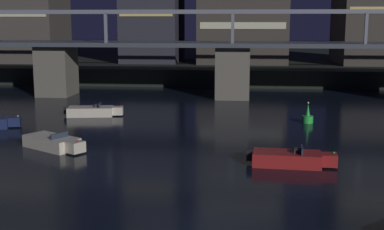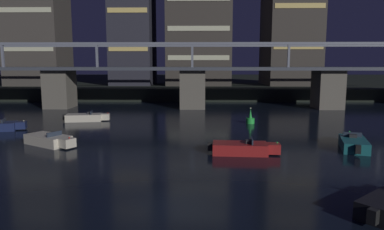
# 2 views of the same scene
# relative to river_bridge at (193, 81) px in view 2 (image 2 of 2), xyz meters

# --- Properties ---
(ground_plane) EXTENTS (400.00, 400.00, 0.00)m
(ground_plane) POSITION_rel_river_bridge_xyz_m (-0.00, -36.48, -4.02)
(ground_plane) COLOR black
(far_riverbank) EXTENTS (240.00, 80.00, 2.20)m
(far_riverbank) POSITION_rel_river_bridge_xyz_m (-0.00, 48.01, -2.92)
(far_riverbank) COLOR black
(far_riverbank) RESTS_ON ground
(river_bridge) EXTENTS (84.76, 6.40, 9.38)m
(river_bridge) POSITION_rel_river_bridge_xyz_m (0.00, 0.00, 0.00)
(river_bridge) COLOR #605B51
(river_bridge) RESTS_ON ground
(tower_central) EXTENTS (12.59, 12.54, 27.52)m
(tower_central) POSITION_rel_river_bridge_xyz_m (0.81, 21.65, 11.78)
(tower_central) COLOR #38332D
(tower_central) RESTS_ON far_riverbank
(speedboat_near_center) EXTENTS (4.82, 3.72, 1.16)m
(speedboat_near_center) POSITION_rel_river_bridge_xyz_m (-11.05, -24.34, -3.61)
(speedboat_near_center) COLOR beige
(speedboat_near_center) RESTS_ON ground
(speedboat_mid_center) EXTENTS (2.79, 5.18, 1.16)m
(speedboat_mid_center) POSITION_rel_river_bridge_xyz_m (12.86, -25.04, -3.61)
(speedboat_mid_center) COLOR #196066
(speedboat_mid_center) RESTS_ON ground
(speedboat_far_left) EXTENTS (5.22, 2.05, 1.16)m
(speedboat_far_left) POSITION_rel_river_bridge_xyz_m (4.15, -26.83, -3.61)
(speedboat_far_left) COLOR maroon
(speedboat_far_left) RESTS_ON ground
(speedboat_far_center) EXTENTS (5.23, 2.40, 1.16)m
(speedboat_far_center) POSITION_rel_river_bridge_xyz_m (-11.94, -12.32, -3.61)
(speedboat_far_center) COLOR beige
(speedboat_far_center) RESTS_ON ground
(channel_buoy) EXTENTS (0.90, 0.90, 1.76)m
(channel_buoy) POSITION_rel_river_bridge_xyz_m (6.56, -13.63, -3.55)
(channel_buoy) COLOR green
(channel_buoy) RESTS_ON ground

